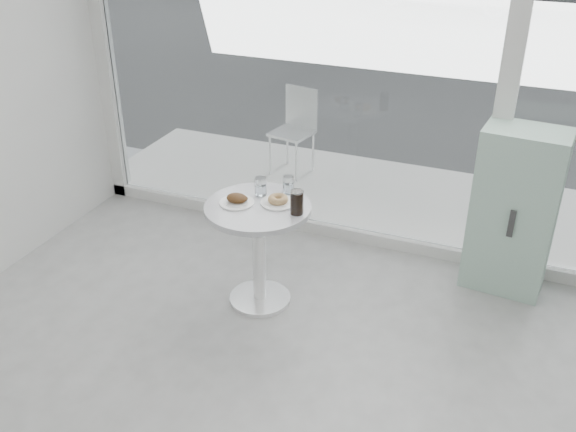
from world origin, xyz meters
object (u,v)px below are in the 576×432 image
at_px(water_tumbler_a, 261,187).
at_px(main_table, 258,234).
at_px(plate_donut, 278,201).
at_px(plate_fritter, 237,200).
at_px(mint_cabinet, 514,211).
at_px(water_tumbler_b, 288,185).
at_px(cola_glass, 297,203).
at_px(patio_chair, 296,125).

bearing_deg(water_tumbler_a, main_table, -73.06).
bearing_deg(plate_donut, plate_fritter, -158.04).
bearing_deg(mint_cabinet, main_table, -145.57).
bearing_deg(water_tumbler_b, water_tumbler_a, -147.84).
bearing_deg(main_table, cola_glass, -1.69).
bearing_deg(main_table, mint_cabinet, 28.99).
relative_size(water_tumbler_a, cola_glass, 0.78).
distance_m(patio_chair, water_tumbler_b, 2.01).
xyz_separation_m(mint_cabinet, cola_glass, (-1.30, -0.89, 0.24)).
bearing_deg(water_tumbler_b, mint_cabinet, 23.02).
height_order(patio_chair, plate_donut, patio_chair).
distance_m(main_table, water_tumbler_b, 0.39).
xyz_separation_m(patio_chair, water_tumbler_a, (0.52, -1.97, 0.30)).
bearing_deg(water_tumbler_a, plate_donut, -25.47).
bearing_deg(main_table, water_tumbler_a, 106.94).
relative_size(plate_donut, cola_glass, 1.44).
bearing_deg(plate_fritter, mint_cabinet, 27.73).
bearing_deg(patio_chair, water_tumbler_b, -58.47).
distance_m(mint_cabinet, water_tumbler_b, 1.61).
xyz_separation_m(mint_cabinet, plate_fritter, (-1.72, -0.91, 0.19)).
distance_m(main_table, patio_chair, 2.19).
distance_m(plate_donut, water_tumbler_a, 0.18).
height_order(main_table, plate_fritter, plate_fritter).
relative_size(plate_donut, water_tumbler_a, 1.86).
bearing_deg(plate_fritter, plate_donut, 21.96).
xyz_separation_m(plate_fritter, water_tumbler_a, (0.09, 0.18, 0.03)).
bearing_deg(water_tumbler_a, patio_chair, 104.74).
bearing_deg(cola_glass, main_table, 178.31).
bearing_deg(plate_fritter, main_table, 11.08).
relative_size(mint_cabinet, cola_glass, 7.45).
relative_size(plate_fritter, water_tumbler_a, 1.84).
relative_size(main_table, patio_chair, 0.92).
bearing_deg(patio_chair, plate_donut, -60.14).
bearing_deg(plate_donut, water_tumbler_b, 89.60).
xyz_separation_m(water_tumbler_a, cola_glass, (0.33, -0.16, 0.02)).
xyz_separation_m(plate_fritter, water_tumbler_b, (0.25, 0.28, 0.03)).
relative_size(main_table, cola_glass, 4.69).
bearing_deg(cola_glass, plate_donut, 153.53).
bearing_deg(cola_glass, mint_cabinet, 34.24).
bearing_deg(patio_chair, water_tumbler_a, -63.79).
bearing_deg(main_table, plate_donut, 32.91).
distance_m(mint_cabinet, plate_fritter, 1.96).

